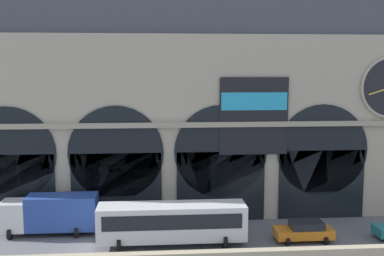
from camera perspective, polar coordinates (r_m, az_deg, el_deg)
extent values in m
plane|color=slate|center=(37.10, -2.49, -13.58)|extent=(200.00, 200.00, 0.00)
cube|color=#B2A891|center=(42.77, -2.92, 0.27)|extent=(46.27, 5.56, 15.99)
cube|color=#424751|center=(43.01, -3.02, 13.60)|extent=(46.27, 4.96, 3.92)
cube|color=black|center=(42.67, -21.13, -7.01)|extent=(7.61, 0.20, 6.07)
cylinder|color=black|center=(42.05, -21.32, -3.00)|extent=(8.01, 0.20, 8.01)
cube|color=black|center=(41.02, -9.04, -7.17)|extent=(7.61, 0.20, 6.07)
cylinder|color=black|center=(40.38, -9.12, -3.00)|extent=(8.01, 0.20, 8.01)
cube|color=black|center=(41.27, 3.47, -7.00)|extent=(7.61, 0.20, 6.07)
cylinder|color=black|center=(40.63, 3.50, -2.85)|extent=(8.01, 0.20, 8.01)
cube|color=black|center=(43.39, 15.27, -6.54)|extent=(7.61, 0.20, 6.07)
cylinder|color=black|center=(42.78, 15.40, -2.59)|extent=(8.01, 0.20, 8.01)
cube|color=gold|center=(43.84, 21.69, 4.16)|extent=(2.05, 0.04, 0.74)
cube|color=black|center=(40.58, 7.45, 1.42)|extent=(5.87, 0.12, 6.58)
cube|color=#26A5D8|center=(40.39, 7.51, 3.20)|extent=(5.63, 0.04, 1.50)
cube|color=#A49A85|center=(39.81, -2.81, 0.37)|extent=(46.27, 0.50, 0.44)
cube|color=white|center=(40.70, -20.57, -9.81)|extent=(2.00, 2.30, 2.30)
cube|color=#28479E|center=(39.77, -15.31, -9.70)|extent=(5.50, 2.30, 2.70)
cylinder|color=black|center=(40.13, -21.05, -11.80)|extent=(0.28, 0.84, 0.84)
cylinder|color=black|center=(42.01, -20.24, -10.90)|extent=(0.28, 0.84, 0.84)
cylinder|color=black|center=(39.00, -13.69, -12.07)|extent=(0.28, 0.84, 0.84)
cylinder|color=black|center=(40.94, -13.22, -11.12)|extent=(0.28, 0.84, 0.84)
cube|color=white|center=(36.04, -2.42, -11.18)|extent=(11.00, 2.50, 2.60)
cube|color=black|center=(34.72, -2.35, -11.29)|extent=(10.12, 0.04, 1.10)
cylinder|color=black|center=(35.50, -8.75, -13.78)|extent=(0.28, 1.00, 1.00)
cylinder|color=black|center=(37.60, -8.49, -12.55)|extent=(0.28, 1.00, 1.00)
cylinder|color=black|center=(35.76, 4.01, -13.55)|extent=(0.28, 1.00, 1.00)
cylinder|color=black|center=(37.85, 3.50, -12.35)|extent=(0.28, 1.00, 1.00)
cube|color=orange|center=(38.14, 13.24, -12.14)|extent=(4.40, 1.80, 0.70)
cube|color=black|center=(38.00, 13.59, -11.23)|extent=(2.46, 1.62, 0.55)
cylinder|color=black|center=(37.12, 11.42, -13.21)|extent=(0.28, 0.60, 0.60)
cylinder|color=black|center=(38.58, 10.74, -12.39)|extent=(0.28, 0.60, 0.60)
cylinder|color=black|center=(37.99, 15.74, -12.86)|extent=(0.28, 0.60, 0.60)
cylinder|color=black|center=(39.42, 14.91, -12.08)|extent=(0.28, 0.60, 0.60)
cylinder|color=black|center=(41.23, 21.67, -11.49)|extent=(0.28, 0.60, 0.60)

